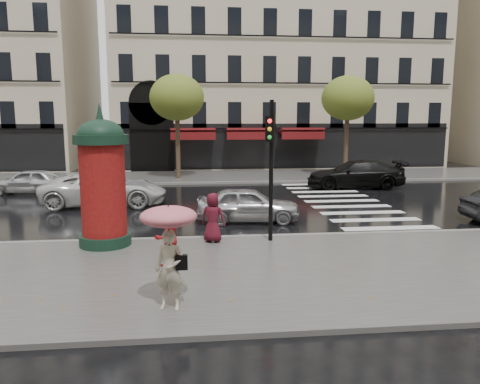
{
  "coord_description": "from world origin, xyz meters",
  "views": [
    {
      "loc": [
        -1.23,
        -11.95,
        4.04
      ],
      "look_at": [
        0.21,
        1.5,
        1.84
      ],
      "focal_mm": 35.0,
      "sensor_mm": 36.0,
      "label": 1
    }
  ],
  "objects": [
    {
      "name": "ground",
      "position": [
        0.0,
        0.0,
        0.0
      ],
      "size": [
        160.0,
        160.0,
        0.0
      ],
      "primitive_type": "plane",
      "color": "black",
      "rests_on": "ground"
    },
    {
      "name": "near_sidewalk",
      "position": [
        0.0,
        -0.5,
        0.06
      ],
      "size": [
        90.0,
        7.0,
        0.12
      ],
      "primitive_type": "cube",
      "color": "#474744",
      "rests_on": "ground"
    },
    {
      "name": "far_sidewalk",
      "position": [
        0.0,
        19.0,
        0.06
      ],
      "size": [
        90.0,
        6.0,
        0.12
      ],
      "primitive_type": "cube",
      "color": "#474744",
      "rests_on": "ground"
    },
    {
      "name": "near_kerb",
      "position": [
        0.0,
        3.0,
        0.07
      ],
      "size": [
        90.0,
        0.25,
        0.14
      ],
      "primitive_type": "cube",
      "color": "slate",
      "rests_on": "ground"
    },
    {
      "name": "far_kerb",
      "position": [
        0.0,
        16.0,
        0.07
      ],
      "size": [
        90.0,
        0.25,
        0.14
      ],
      "primitive_type": "cube",
      "color": "slate",
      "rests_on": "ground"
    },
    {
      "name": "zebra_crossing",
      "position": [
        6.0,
        9.6,
        0.01
      ],
      "size": [
        3.6,
        11.75,
        0.01
      ],
      "primitive_type": "cube",
      "color": "silver",
      "rests_on": "ground"
    },
    {
      "name": "bldg_far_corner",
      "position": [
        6.0,
        30.0,
        11.31
      ],
      "size": [
        26.0,
        14.0,
        22.9
      ],
      "color": "#B7A88C",
      "rests_on": "ground"
    },
    {
      "name": "tree_far_left",
      "position": [
        -2.0,
        18.0,
        5.17
      ],
      "size": [
        3.4,
        3.4,
        6.64
      ],
      "color": "#38281C",
      "rests_on": "ground"
    },
    {
      "name": "tree_far_right",
      "position": [
        9.0,
        18.0,
        5.17
      ],
      "size": [
        3.4,
        3.4,
        6.64
      ],
      "color": "#38281C",
      "rests_on": "ground"
    },
    {
      "name": "woman_umbrella",
      "position": [
        -1.68,
        -2.7,
        1.58
      ],
      "size": [
        1.15,
        1.15,
        2.21
      ],
      "color": "#BCB49B",
      "rests_on": "near_sidewalk"
    },
    {
      "name": "woman_red",
      "position": [
        -1.89,
        0.2,
        0.87
      ],
      "size": [
        0.92,
        0.89,
        1.5
      ],
      "primitive_type": "imported",
      "rotation": [
        0.0,
        0.0,
        3.79
      ],
      "color": "#A11318",
      "rests_on": "near_sidewalk"
    },
    {
      "name": "man_burgundy",
      "position": [
        -0.56,
        2.4,
        0.9
      ],
      "size": [
        0.89,
        0.73,
        1.56
      ],
      "primitive_type": "imported",
      "rotation": [
        0.0,
        0.0,
        2.8
      ],
      "color": "#4E0F1C",
      "rests_on": "near_sidewalk"
    },
    {
      "name": "morris_column",
      "position": [
        -3.87,
        2.4,
        2.2
      ],
      "size": [
        1.61,
        1.61,
        4.33
      ],
      "color": "black",
      "rests_on": "near_sidewalk"
    },
    {
      "name": "traffic_light",
      "position": [
        1.25,
        2.3,
        2.8
      ],
      "size": [
        0.33,
        0.44,
        4.42
      ],
      "color": "black",
      "rests_on": "near_sidewalk"
    },
    {
      "name": "car_silver",
      "position": [
        0.96,
        5.64,
        0.68
      ],
      "size": [
        4.1,
        1.96,
        1.35
      ],
      "primitive_type": "imported",
      "rotation": [
        0.0,
        0.0,
        1.48
      ],
      "color": "#BCBDC1",
      "rests_on": "ground"
    },
    {
      "name": "car_white",
      "position": [
        -5.14,
        9.62,
        0.77
      ],
      "size": [
        5.58,
        2.63,
        1.54
      ],
      "primitive_type": "imported",
      "rotation": [
        0.0,
        0.0,
        1.58
      ],
      "color": "silver",
      "rests_on": "ground"
    },
    {
      "name": "car_black",
      "position": [
        8.11,
        13.6,
        0.79
      ],
      "size": [
        5.64,
        2.78,
        1.58
      ],
      "primitive_type": "imported",
      "rotation": [
        0.0,
        0.0,
        -1.68
      ],
      "color": "black",
      "rests_on": "ground"
    },
    {
      "name": "car_far_silver",
      "position": [
        -9.76,
        13.5,
        0.66
      ],
      "size": [
        3.94,
        1.78,
        1.32
      ],
      "primitive_type": "imported",
      "rotation": [
        0.0,
        0.0,
        -1.63
      ],
      "color": "silver",
      "rests_on": "ground"
    }
  ]
}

